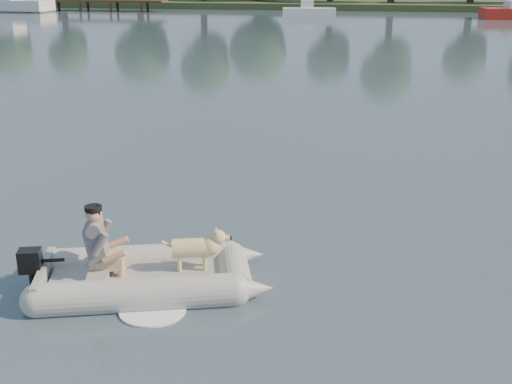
% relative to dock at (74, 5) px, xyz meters
% --- Properties ---
extents(water, '(160.00, 160.00, 0.00)m').
position_rel_dock_xyz_m(water, '(26.00, -52.00, -0.52)').
color(water, slate).
rests_on(water, ground).
extents(shore_bank, '(160.00, 12.00, 0.70)m').
position_rel_dock_xyz_m(shore_bank, '(26.00, 10.00, -0.27)').
color(shore_bank, '#47512D').
rests_on(shore_bank, water).
extents(dock, '(18.00, 2.00, 1.04)m').
position_rel_dock_xyz_m(dock, '(0.00, 0.00, 0.00)').
color(dock, '#4C331E').
rests_on(dock, water).
extents(dinghy, '(5.10, 4.42, 1.24)m').
position_rel_dock_xyz_m(dinghy, '(25.37, -52.12, -0.00)').
color(dinghy, '#9B9B96').
rests_on(dinghy, water).
extents(man, '(0.77, 0.71, 0.96)m').
position_rel_dock_xyz_m(man, '(24.76, -52.25, 0.17)').
color(man, slate).
rests_on(man, dinghy).
extents(dog, '(0.88, 0.52, 0.55)m').
position_rel_dock_xyz_m(dog, '(25.90, -51.91, -0.06)').
color(dog, '#D3BD7A').
rests_on(dog, dinghy).
extents(outboard_motor, '(0.43, 0.35, 0.70)m').
position_rel_dock_xyz_m(outboard_motor, '(23.95, -52.54, -0.24)').
color(outboard_motor, black).
rests_on(outboard_motor, dinghy).
extents(cabin_cruiser, '(8.36, 3.61, 2.52)m').
position_rel_dock_xyz_m(cabin_cruiser, '(-5.27, -2.20, 0.54)').
color(cabin_cruiser, white).
rests_on(cabin_cruiser, water).
extents(motorboat, '(4.73, 2.26, 1.93)m').
position_rel_dock_xyz_m(motorboat, '(22.76, -3.74, 0.36)').
color(motorboat, white).
rests_on(motorboat, water).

